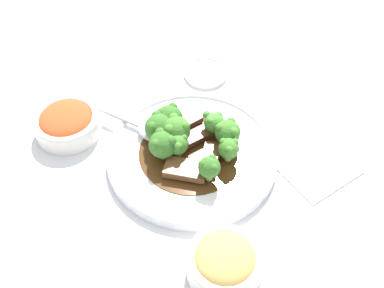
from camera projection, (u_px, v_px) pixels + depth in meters
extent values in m
plane|color=silver|center=(192.00, 158.00, 0.73)|extent=(4.00, 4.00, 0.00)
cylinder|color=white|center=(192.00, 155.00, 0.73)|extent=(0.28, 0.28, 0.01)
torus|color=white|center=(192.00, 152.00, 0.72)|extent=(0.28, 0.28, 0.01)
cylinder|color=#4C2D14|center=(192.00, 152.00, 0.72)|extent=(0.17, 0.17, 0.00)
cube|color=#56331E|center=(188.00, 120.00, 0.75)|extent=(0.05, 0.04, 0.01)
cube|color=#56331E|center=(211.00, 158.00, 0.70)|extent=(0.06, 0.05, 0.01)
cube|color=#56331E|center=(195.00, 137.00, 0.73)|extent=(0.07, 0.04, 0.01)
cube|color=brown|center=(185.00, 170.00, 0.68)|extent=(0.06, 0.07, 0.01)
cylinder|color=#7FA84C|center=(163.00, 154.00, 0.71)|extent=(0.01, 0.01, 0.01)
sphere|color=#387028|center=(163.00, 145.00, 0.69)|extent=(0.04, 0.04, 0.04)
sphere|color=#387028|center=(156.00, 144.00, 0.67)|extent=(0.02, 0.02, 0.02)
sphere|color=#387028|center=(171.00, 141.00, 0.68)|extent=(0.02, 0.02, 0.02)
sphere|color=#387028|center=(160.00, 133.00, 0.69)|extent=(0.02, 0.02, 0.02)
cylinder|color=#8EB756|center=(212.00, 129.00, 0.74)|extent=(0.01, 0.01, 0.01)
sphere|color=#4C8E38|center=(212.00, 121.00, 0.73)|extent=(0.03, 0.03, 0.03)
sphere|color=#4C8E38|center=(212.00, 122.00, 0.71)|extent=(0.01, 0.01, 0.01)
sphere|color=#4C8E38|center=(218.00, 115.00, 0.72)|extent=(0.01, 0.01, 0.01)
sphere|color=#4C8E38|center=(207.00, 115.00, 0.72)|extent=(0.01, 0.01, 0.01)
cylinder|color=#8EB756|center=(227.00, 141.00, 0.72)|extent=(0.01, 0.01, 0.01)
sphere|color=#427F2D|center=(228.00, 132.00, 0.71)|extent=(0.04, 0.04, 0.04)
sphere|color=#427F2D|center=(233.00, 132.00, 0.69)|extent=(0.02, 0.02, 0.02)
sphere|color=#427F2D|center=(231.00, 122.00, 0.70)|extent=(0.02, 0.02, 0.02)
sphere|color=#427F2D|center=(220.00, 128.00, 0.70)|extent=(0.02, 0.02, 0.02)
cylinder|color=#7FA84C|center=(177.00, 140.00, 0.72)|extent=(0.01, 0.01, 0.02)
sphere|color=#427F2D|center=(176.00, 130.00, 0.70)|extent=(0.04, 0.04, 0.04)
sphere|color=#427F2D|center=(185.00, 126.00, 0.69)|extent=(0.02, 0.02, 0.02)
sphere|color=#427F2D|center=(174.00, 119.00, 0.70)|extent=(0.02, 0.02, 0.02)
sphere|color=#427F2D|center=(170.00, 130.00, 0.69)|extent=(0.02, 0.02, 0.02)
cylinder|color=#7FA84C|center=(178.00, 152.00, 0.71)|extent=(0.01, 0.01, 0.01)
sphere|color=#427F2D|center=(178.00, 144.00, 0.69)|extent=(0.03, 0.03, 0.03)
sphere|color=#427F2D|center=(184.00, 138.00, 0.69)|extent=(0.01, 0.01, 0.01)
sphere|color=#427F2D|center=(172.00, 137.00, 0.69)|extent=(0.01, 0.01, 0.01)
sphere|color=#427F2D|center=(177.00, 145.00, 0.68)|extent=(0.01, 0.01, 0.01)
cylinder|color=#8EB756|center=(209.00, 175.00, 0.68)|extent=(0.01, 0.01, 0.01)
sphere|color=#387028|center=(209.00, 167.00, 0.66)|extent=(0.03, 0.03, 0.03)
sphere|color=#387028|center=(212.00, 158.00, 0.66)|extent=(0.01, 0.01, 0.01)
sphere|color=#387028|center=(202.00, 164.00, 0.65)|extent=(0.01, 0.01, 0.01)
sphere|color=#387028|center=(214.00, 168.00, 0.65)|extent=(0.01, 0.01, 0.01)
cylinder|color=#8EB756|center=(160.00, 137.00, 0.73)|extent=(0.02, 0.02, 0.01)
sphere|color=#387028|center=(159.00, 128.00, 0.72)|extent=(0.05, 0.05, 0.05)
sphere|color=#387028|center=(157.00, 116.00, 0.72)|extent=(0.02, 0.02, 0.02)
sphere|color=#387028|center=(152.00, 127.00, 0.70)|extent=(0.02, 0.02, 0.02)
sphere|color=#387028|center=(168.00, 124.00, 0.70)|extent=(0.02, 0.02, 0.02)
cylinder|color=#8EB756|center=(228.00, 156.00, 0.70)|extent=(0.01, 0.01, 0.01)
sphere|color=#427F2D|center=(229.00, 149.00, 0.69)|extent=(0.03, 0.03, 0.03)
sphere|color=#427F2D|center=(223.00, 142.00, 0.68)|extent=(0.01, 0.01, 0.01)
sphere|color=#427F2D|center=(229.00, 150.00, 0.67)|extent=(0.01, 0.01, 0.01)
sphere|color=#427F2D|center=(235.00, 142.00, 0.68)|extent=(0.01, 0.01, 0.01)
cylinder|color=#7FA84C|center=(170.00, 127.00, 0.75)|extent=(0.01, 0.01, 0.01)
sphere|color=#387028|center=(169.00, 118.00, 0.73)|extent=(0.04, 0.04, 0.04)
sphere|color=#387028|center=(161.00, 114.00, 0.72)|extent=(0.02, 0.02, 0.02)
sphere|color=#387028|center=(174.00, 118.00, 0.71)|extent=(0.02, 0.02, 0.02)
sphere|color=#387028|center=(173.00, 108.00, 0.73)|extent=(0.02, 0.02, 0.02)
ellipsoid|color=#B7B7BC|center=(155.00, 132.00, 0.74)|extent=(0.06, 0.07, 0.01)
cylinder|color=#B7B7BC|center=(101.00, 110.00, 0.77)|extent=(0.05, 0.16, 0.01)
cylinder|color=white|center=(69.00, 130.00, 0.77)|extent=(0.06, 0.06, 0.01)
cylinder|color=white|center=(68.00, 125.00, 0.76)|extent=(0.11, 0.11, 0.03)
torus|color=white|center=(66.00, 119.00, 0.75)|extent=(0.11, 0.11, 0.01)
ellipsoid|color=#D14C23|center=(65.00, 118.00, 0.75)|extent=(0.09, 0.09, 0.02)
cylinder|color=white|center=(223.00, 271.00, 0.60)|extent=(0.05, 0.05, 0.01)
cylinder|color=white|center=(224.00, 265.00, 0.59)|extent=(0.10, 0.10, 0.04)
torus|color=white|center=(225.00, 258.00, 0.57)|extent=(0.10, 0.10, 0.01)
ellipsoid|color=tan|center=(225.00, 257.00, 0.57)|extent=(0.08, 0.08, 0.03)
cylinder|color=white|center=(206.00, 73.00, 0.87)|extent=(0.08, 0.08, 0.01)
torus|color=white|center=(206.00, 71.00, 0.86)|extent=(0.08, 0.08, 0.01)
cube|color=white|center=(320.00, 169.00, 0.71)|extent=(0.13, 0.11, 0.01)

